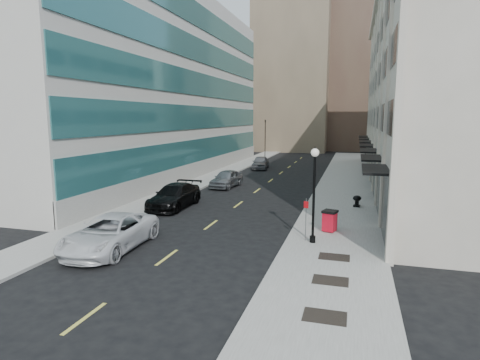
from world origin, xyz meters
The scene contains 22 objects.
ground centered at (0.00, 0.00, 0.00)m, with size 160.00×160.00×0.00m, color black.
sidewalk_right centered at (7.50, 20.00, 0.07)m, with size 5.00×80.00×0.15m, color gray.
sidewalk_left centered at (-6.50, 20.00, 0.07)m, with size 3.00×80.00×0.15m, color gray.
building_right centered at (16.94, 26.99, 8.99)m, with size 15.30×46.50×18.25m.
building_left centered at (-15.95, 27.00, 9.99)m, with size 16.14×46.00×20.00m.
skyline_tan_near centered at (-4.00, 68.00, 14.00)m, with size 14.00×18.00×28.00m, color #7E6C53.
skyline_brown centered at (8.00, 72.00, 17.00)m, with size 12.00×16.00×34.00m, color brown.
skyline_tan_far centered at (-14.00, 78.00, 11.00)m, with size 12.00×14.00×22.00m, color #7E6C53.
skyline_stone centered at (18.00, 66.00, 10.00)m, with size 10.00×14.00×20.00m, color beige.
grate_near centered at (7.60, -2.00, 0.15)m, with size 1.40×1.00×0.01m, color black.
grate_mid centered at (7.60, 1.00, 0.15)m, with size 1.40×1.00×0.01m, color black.
grate_far centered at (7.60, 3.80, 0.15)m, with size 1.40×1.00×0.01m, color black.
road_centerline centered at (0.00, 17.00, 0.01)m, with size 0.15×68.20×0.01m.
traffic_signal centered at (-5.50, 48.00, 5.72)m, with size 0.66×0.66×6.98m.
car_white_van centered at (-3.20, 2.26, 0.85)m, with size 2.81×6.09×1.69m, color silver.
car_black_pickup centered at (-4.21, 11.79, 0.85)m, with size 2.37×5.82×1.69m, color black.
car_silver_sedan centered at (-3.20, 21.00, 0.81)m, with size 1.92×4.77×1.63m, color gray.
car_grey_sedan centered at (-3.20, 35.00, 0.81)m, with size 1.91×4.76×1.62m, color slate.
trash_bin centered at (7.11, 8.02, 0.81)m, with size 0.94×0.94×1.22m.
lamppost centered at (6.40, 5.76, 3.06)m, with size 0.41×0.41×4.96m.
sign_post centered at (6.01, 5.96, 1.61)m, with size 0.25×0.13×2.24m.
urn_planter centered at (8.60, 15.02, 0.65)m, with size 0.59×0.59×0.82m.
Camera 1 is at (8.31, -14.42, 6.55)m, focal length 30.00 mm.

